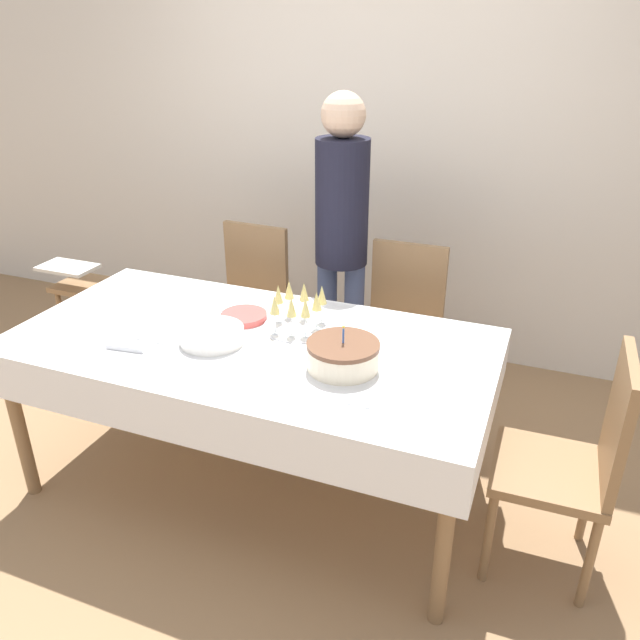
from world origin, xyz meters
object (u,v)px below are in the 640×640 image
dining_chair_far_left (249,302)px  plate_stack_dessert (244,316)px  dining_chair_right_end (576,457)px  person_standing (342,225)px  dining_chair_far_right (401,327)px  birthday_cake (343,355)px  plate_stack_main (212,335)px  high_chair (83,296)px  champagne_tray (298,308)px

dining_chair_far_left → plate_stack_dessert: dining_chair_far_left is taller
dining_chair_far_left → plate_stack_dessert: size_ratio=4.61×
dining_chair_right_end → person_standing: bearing=144.4°
dining_chair_far_right → birthday_cake: bearing=-90.4°
plate_stack_dessert → plate_stack_main: bearing=-93.9°
plate_stack_dessert → dining_chair_far_left: bearing=116.7°
dining_chair_right_end → plate_stack_dessert: dining_chair_right_end is taller
plate_stack_dessert → high_chair: size_ratio=0.30×
dining_chair_far_right → dining_chair_far_left: bearing=-180.0°
birthday_cake → plate_stack_main: size_ratio=1.06×
high_chair → plate_stack_dessert: bearing=-18.8°
champagne_tray → high_chair: (-1.64, 0.45, -0.38)m
dining_chair_far_right → high_chair: size_ratio=1.36×
person_standing → high_chair: bearing=-170.5°
dining_chair_right_end → person_standing: size_ratio=0.57×
dining_chair_far_left → champagne_tray: (0.60, -0.64, 0.33)m
high_chair → person_standing: bearing=9.5°
dining_chair_right_end → high_chair: size_ratio=1.36×
dining_chair_far_left → champagne_tray: dining_chair_far_left is taller
dining_chair_far_right → champagne_tray: (-0.31, -0.64, 0.33)m
birthday_cake → person_standing: (-0.36, 0.99, 0.20)m
dining_chair_right_end → plate_stack_dessert: bearing=173.5°
dining_chair_far_left → plate_stack_dessert: (0.33, -0.66, 0.25)m
dining_chair_far_left → plate_stack_dessert: bearing=-63.3°
champagne_tray → dining_chair_right_end: bearing=-8.8°
high_chair → plate_stack_main: bearing=-27.9°
birthday_cake → plate_stack_main: (-0.59, 0.00, -0.02)m
dining_chair_far_right → dining_chair_right_end: (0.89, -0.83, 0.00)m
dining_chair_far_right → birthday_cake: size_ratio=3.40×
dining_chair_far_left → person_standing: 0.74m
dining_chair_far_right → birthday_cake: 0.96m
plate_stack_main → person_standing: size_ratio=0.16×
plate_stack_dessert → person_standing: 0.80m
plate_stack_main → high_chair: 1.57m
dining_chair_far_right → dining_chair_right_end: bearing=-42.9°
plate_stack_main → high_chair: plate_stack_main is taller
person_standing → high_chair: 1.70m
birthday_cake → champagne_tray: birthday_cake is taller
dining_chair_far_right → plate_stack_dessert: dining_chair_far_right is taller
dining_chair_far_left → birthday_cake: size_ratio=3.40×
person_standing → high_chair: size_ratio=2.40×
dining_chair_right_end → dining_chair_far_right: bearing=137.1°
dining_chair_right_end → plate_stack_main: 1.51m
dining_chair_far_right → birthday_cake: dining_chair_far_right is taller
plate_stack_dessert → birthday_cake: bearing=-24.0°
person_standing → plate_stack_main: bearing=-102.8°
person_standing → dining_chair_far_left: bearing=-172.3°
birthday_cake → plate_stack_dessert: 0.62m
plate_stack_dessert → high_chair: plate_stack_dessert is taller
person_standing → high_chair: (-1.58, -0.26, -0.55)m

